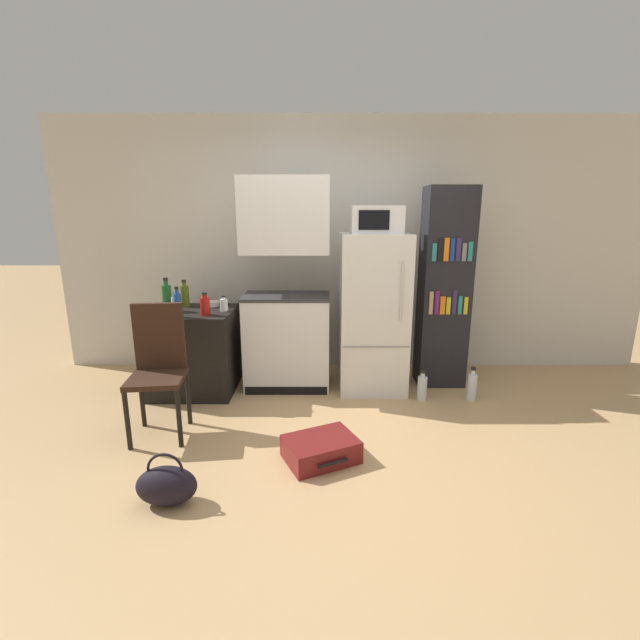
{
  "coord_description": "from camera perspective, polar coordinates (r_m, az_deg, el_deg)",
  "views": [
    {
      "loc": [
        -0.17,
        -2.7,
        1.67
      ],
      "look_at": [
        -0.16,
        0.85,
        0.8
      ],
      "focal_mm": 24.0,
      "sensor_mm": 36.0,
      "label": 1
    }
  ],
  "objects": [
    {
      "name": "water_bottle_front",
      "position": [
        4.24,
        19.47,
        -8.3
      ],
      "size": [
        0.09,
        0.09,
        0.32
      ],
      "color": "silver",
      "rests_on": "ground_plane"
    },
    {
      "name": "refrigerator",
      "position": [
        4.14,
        6.92,
        0.88
      ],
      "size": [
        0.63,
        0.62,
        1.51
      ],
      "color": "silver",
      "rests_on": "ground_plane"
    },
    {
      "name": "kitchen_hutch",
      "position": [
        4.13,
        -4.67,
        3.39
      ],
      "size": [
        0.84,
        0.5,
        2.01
      ],
      "color": "white",
      "rests_on": "ground_plane"
    },
    {
      "name": "bottle_milk_white",
      "position": [
        4.11,
        -12.85,
        2.01
      ],
      "size": [
        0.07,
        0.07,
        0.15
      ],
      "color": "white",
      "rests_on": "side_table"
    },
    {
      "name": "bottle_green_tall",
      "position": [
        4.26,
        -19.89,
        2.9
      ],
      "size": [
        0.09,
        0.09,
        0.31
      ],
      "color": "#1E6028",
      "rests_on": "side_table"
    },
    {
      "name": "bottle_olive_oil",
      "position": [
        4.41,
        -17.73,
        3.14
      ],
      "size": [
        0.08,
        0.08,
        0.27
      ],
      "color": "#566619",
      "rests_on": "side_table"
    },
    {
      "name": "suitcase_large_flat",
      "position": [
        3.13,
        -0.02,
        -16.83
      ],
      "size": [
        0.59,
        0.52,
        0.16
      ],
      "rotation": [
        0.0,
        0.0,
        0.44
      ],
      "color": "maroon",
      "rests_on": "ground_plane"
    },
    {
      "name": "bottle_ketchup_red",
      "position": [
        3.98,
        -15.21,
        1.85
      ],
      "size": [
        0.09,
        0.09,
        0.21
      ],
      "color": "#AD1914",
      "rests_on": "side_table"
    },
    {
      "name": "side_table",
      "position": [
        4.32,
        -16.49,
        -3.96
      ],
      "size": [
        0.76,
        0.71,
        0.8
      ],
      "color": "black",
      "rests_on": "ground_plane"
    },
    {
      "name": "bottle_clear_short",
      "position": [
        4.19,
        -18.82,
        2.04
      ],
      "size": [
        0.08,
        0.08,
        0.18
      ],
      "color": "silver",
      "rests_on": "side_table"
    },
    {
      "name": "bookshelf",
      "position": [
        4.37,
        16.09,
        3.99
      ],
      "size": [
        0.46,
        0.34,
        1.94
      ],
      "color": "black",
      "rests_on": "ground_plane"
    },
    {
      "name": "water_bottle_middle",
      "position": [
        4.12,
        13.32,
        -8.72
      ],
      "size": [
        0.09,
        0.09,
        0.29
      ],
      "color": "silver",
      "rests_on": "ground_plane"
    },
    {
      "name": "handbag",
      "position": [
        2.85,
        -19.92,
        -20.03
      ],
      "size": [
        0.36,
        0.2,
        0.33
      ],
      "color": "black",
      "rests_on": "ground_plane"
    },
    {
      "name": "ground_plane",
      "position": [
        3.18,
        3.09,
        -17.95
      ],
      "size": [
        24.0,
        24.0,
        0.0
      ],
      "primitive_type": "plane",
      "color": "tan"
    },
    {
      "name": "bowl",
      "position": [
        4.38,
        -14.5,
        2.1
      ],
      "size": [
        0.16,
        0.16,
        0.05
      ],
      "color": "silver",
      "rests_on": "side_table"
    },
    {
      "name": "microwave",
      "position": [
        4.03,
        7.29,
        13.11
      ],
      "size": [
        0.46,
        0.42,
        0.24
      ],
      "color": "silver",
      "rests_on": "refrigerator"
    },
    {
      "name": "bottle_blue_soda",
      "position": [
        3.96,
        -18.59,
        1.96
      ],
      "size": [
        0.07,
        0.07,
        0.27
      ],
      "color": "#1E47A3",
      "rests_on": "side_table"
    },
    {
      "name": "chair",
      "position": [
        3.53,
        -20.87,
        -4.96
      ],
      "size": [
        0.44,
        0.45,
        1.02
      ],
      "rotation": [
        0.0,
        0.0,
        0.11
      ],
      "color": "black",
      "rests_on": "ground_plane"
    },
    {
      "name": "wall_back",
      "position": [
        4.73,
        4.4,
        9.68
      ],
      "size": [
        6.4,
        0.1,
        2.67
      ],
      "color": "beige",
      "rests_on": "ground_plane"
    }
  ]
}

